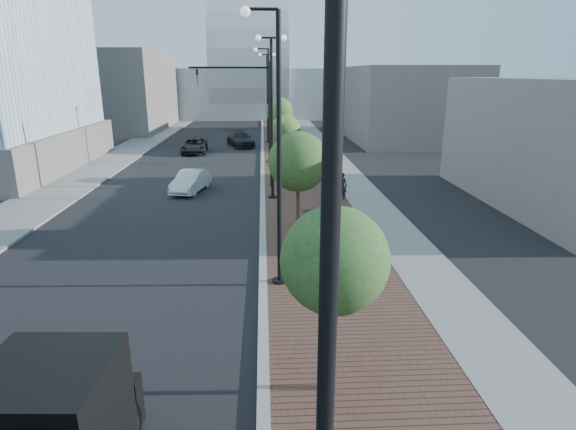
{
  "coord_description": "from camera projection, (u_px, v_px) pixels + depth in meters",
  "views": [
    {
      "loc": [
        0.08,
        -5.52,
        7.25
      ],
      "look_at": [
        1.0,
        12.0,
        2.0
      ],
      "focal_mm": 29.56,
      "sensor_mm": 36.0,
      "label": 1
    }
  ],
  "objects": [
    {
      "name": "sidewalk",
      "position": [
        299.0,
        151.0,
        45.78
      ],
      "size": [
        7.0,
        140.0,
        0.12
      ],
      "primitive_type": "cube",
      "color": "#4C2D23",
      "rests_on": "ground"
    },
    {
      "name": "utility_cover_2",
      "position": [
        307.0,
        211.0,
        25.62
      ],
      "size": [
        0.5,
        0.5,
        0.02
      ],
      "primitive_type": "cube",
      "color": "black",
      "rests_on": "sidewalk"
    },
    {
      "name": "pedestrian",
      "position": [
        342.0,
        186.0,
        27.92
      ],
      "size": [
        0.73,
        0.6,
        1.72
      ],
      "primitive_type": "imported",
      "rotation": [
        0.0,
        0.0,
        2.8
      ],
      "color": "black",
      "rests_on": "ground"
    },
    {
      "name": "utility_cover_1",
      "position": [
        338.0,
        306.0,
        15.09
      ],
      "size": [
        0.5,
        0.5,
        0.02
      ],
      "primitive_type": "cube",
      "color": "black",
      "rests_on": "sidewalk"
    },
    {
      "name": "streetlight_3",
      "position": [
        268.0,
        111.0,
        38.66
      ],
      "size": [
        1.44,
        0.56,
        9.21
      ],
      "color": "black",
      "rests_on": "ground"
    },
    {
      "name": "tree_3",
      "position": [
        280.0,
        111.0,
        43.65
      ],
      "size": [
        2.52,
        2.5,
        5.2
      ],
      "color": "#382619",
      "rests_on": "ground"
    },
    {
      "name": "commercial_block_nw",
      "position": [
        110.0,
        91.0,
        62.32
      ],
      "size": [
        14.0,
        20.0,
        10.0
      ],
      "primitive_type": "cube",
      "color": "#69625F",
      "rests_on": "ground"
    },
    {
      "name": "commercial_block_ne",
      "position": [
        400.0,
        103.0,
        54.85
      ],
      "size": [
        12.0,
        22.0,
        8.0
      ],
      "primitive_type": "cube",
      "color": "#5E5855",
      "rests_on": "ground"
    },
    {
      "name": "streetlight_4",
      "position": [
        267.0,
        97.0,
        50.01
      ],
      "size": [
        1.72,
        0.56,
        9.28
      ],
      "color": "black",
      "rests_on": "ground"
    },
    {
      "name": "white_sedan",
      "position": [
        191.0,
        181.0,
        30.15
      ],
      "size": [
        2.27,
        4.3,
        1.35
      ],
      "primitive_type": "imported",
      "rotation": [
        0.0,
        0.0,
        -0.22
      ],
      "color": "silver",
      "rests_on": "ground"
    },
    {
      "name": "streetlight_0",
      "position": [
        327.0,
        367.0,
        4.09
      ],
      "size": [
        1.72,
        0.56,
        9.28
      ],
      "color": "black",
      "rests_on": "ground"
    },
    {
      "name": "dark_car_far",
      "position": [
        240.0,
        139.0,
        48.97
      ],
      "size": [
        3.41,
        5.5,
        1.49
      ],
      "primitive_type": "imported",
      "rotation": [
        0.0,
        0.0,
        0.28
      ],
      "color": "black",
      "rests_on": "ground"
    },
    {
      "name": "convention_center",
      "position": [
        251.0,
        81.0,
        86.85
      ],
      "size": [
        50.0,
        30.0,
        50.0
      ],
      "color": "#A1A8AB",
      "rests_on": "ground"
    },
    {
      "name": "dark_car_mid",
      "position": [
        194.0,
        146.0,
        44.84
      ],
      "size": [
        2.54,
        5.03,
        1.36
      ],
      "primitive_type": "imported",
      "rotation": [
        0.0,
        0.0,
        0.06
      ],
      "color": "black",
      "rests_on": "ground"
    },
    {
      "name": "tree_0",
      "position": [
        337.0,
        260.0,
        10.33
      ],
      "size": [
        2.44,
        2.4,
        4.56
      ],
      "color": "#382619",
      "rests_on": "ground"
    },
    {
      "name": "streetlight_1",
      "position": [
        276.0,
        165.0,
        15.7
      ],
      "size": [
        1.44,
        0.56,
        9.21
      ],
      "color": "black",
      "rests_on": "ground"
    },
    {
      "name": "tree_2",
      "position": [
        286.0,
        130.0,
        32.28
      ],
      "size": [
        2.21,
        2.13,
        4.6
      ],
      "color": "#382619",
      "rests_on": "ground"
    },
    {
      "name": "concrete_strip",
      "position": [
        326.0,
        151.0,
        45.92
      ],
      "size": [
        2.4,
        140.0,
        0.13
      ],
      "primitive_type": "cube",
      "color": "slate",
      "rests_on": "ground"
    },
    {
      "name": "tree_1",
      "position": [
        299.0,
        162.0,
        20.8
      ],
      "size": [
        2.66,
        2.65,
        4.86
      ],
      "color": "#382619",
      "rests_on": "ground"
    },
    {
      "name": "streetlight_2",
      "position": [
        272.0,
        118.0,
        27.05
      ],
      "size": [
        1.72,
        0.56,
        9.28
      ],
      "color": "black",
      "rests_on": "ground"
    },
    {
      "name": "curb",
      "position": [
        262.0,
        151.0,
        45.6
      ],
      "size": [
        0.3,
        140.0,
        0.14
      ],
      "primitive_type": "cube",
      "color": "gray",
      "rests_on": "ground"
    },
    {
      "name": "west_sidewalk",
      "position": [
        126.0,
        152.0,
        44.96
      ],
      "size": [
        4.0,
        140.0,
        0.12
      ],
      "primitive_type": "cube",
      "color": "slate",
      "rests_on": "ground"
    },
    {
      "name": "traffic_mast",
      "position": [
        257.0,
        111.0,
        29.83
      ],
      "size": [
        5.09,
        0.2,
        8.0
      ],
      "color": "black",
      "rests_on": "ground"
    }
  ]
}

